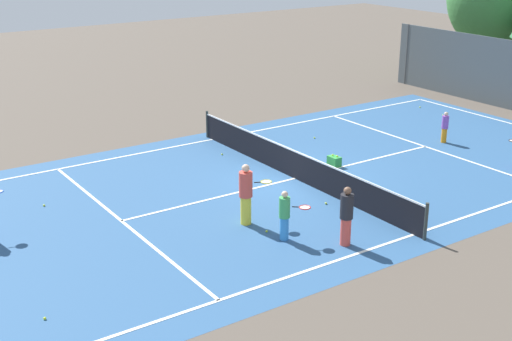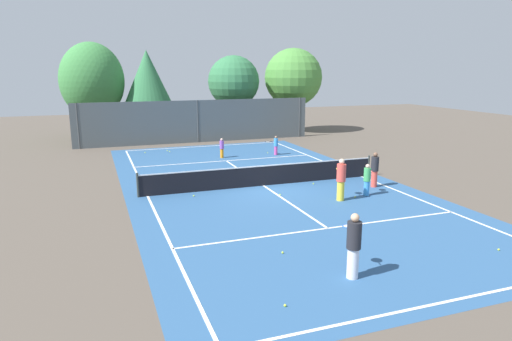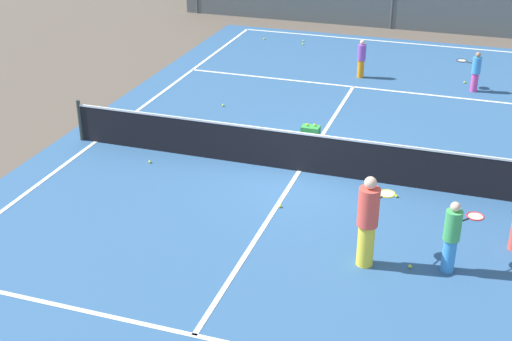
# 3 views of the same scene
# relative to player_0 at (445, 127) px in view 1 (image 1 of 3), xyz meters

# --- Properties ---
(ground_plane) EXTENTS (80.00, 80.00, 0.00)m
(ground_plane) POSITION_rel_player_0_xyz_m (-0.02, -7.43, -0.64)
(ground_plane) COLOR brown
(court_surface) EXTENTS (13.00, 25.00, 0.01)m
(court_surface) POSITION_rel_player_0_xyz_m (-0.02, -7.43, -0.64)
(court_surface) COLOR #2D5684
(court_surface) RESTS_ON ground_plane
(tennis_net) EXTENTS (11.90, 0.10, 1.10)m
(tennis_net) POSITION_rel_player_0_xyz_m (-0.02, -7.43, -0.13)
(tennis_net) COLOR #333833
(tennis_net) RESTS_ON ground_plane
(player_0) EXTENTS (0.27, 0.27, 1.25)m
(player_0) POSITION_rel_player_0_xyz_m (0.00, 0.00, 0.00)
(player_0) COLOR orange
(player_0) RESTS_ON ground_plane
(player_2) EXTENTS (0.75, 0.80, 1.43)m
(player_2) POSITION_rel_player_0_xyz_m (3.69, -10.61, 0.10)
(player_2) COLOR #388CD8
(player_2) RESTS_ON ground_plane
(player_3) EXTENTS (0.65, 0.96, 1.83)m
(player_3) POSITION_rel_player_0_xyz_m (2.19, -10.89, 0.30)
(player_3) COLOR yellow
(player_3) RESTS_ON ground_plane
(player_5) EXTENTS (0.36, 0.36, 1.68)m
(player_5) POSITION_rel_player_0_xyz_m (4.87, -9.44, 0.22)
(player_5) COLOR #E54C3F
(player_5) RESTS_ON ground_plane
(ball_crate) EXTENTS (0.47, 0.32, 0.43)m
(ball_crate) POSITION_rel_player_0_xyz_m (-0.26, -5.47, -0.46)
(ball_crate) COLOR green
(ball_crate) RESTS_ON ground_plane
(tennis_ball_0) EXTENTS (0.07, 0.07, 0.07)m
(tennis_ball_0) POSITION_rel_player_0_xyz_m (-4.39, 3.34, -0.61)
(tennis_ball_0) COLOR #CCE533
(tennis_ball_0) RESTS_ON ground_plane
(tennis_ball_1) EXTENTS (0.07, 0.07, 0.07)m
(tennis_ball_1) POSITION_rel_player_0_xyz_m (-2.88, 3.55, -0.61)
(tennis_ball_1) COLOR #CCE533
(tennis_ball_1) RESTS_ON ground_plane
(tennis_ball_2) EXTENTS (0.07, 0.07, 0.07)m
(tennis_ball_2) POSITION_rel_player_0_xyz_m (2.37, -8.03, -0.61)
(tennis_ball_2) COLOR #CCE533
(tennis_ball_2) RESTS_ON ground_plane
(tennis_ball_3) EXTENTS (0.07, 0.07, 0.07)m
(tennis_ball_3) POSITION_rel_player_0_xyz_m (0.06, -9.30, -0.61)
(tennis_ball_3) COLOR #CCE533
(tennis_ball_3) RESTS_ON ground_plane
(tennis_ball_4) EXTENTS (0.07, 0.07, 0.07)m
(tennis_ball_4) POSITION_rel_player_0_xyz_m (3.02, -10.75, -0.61)
(tennis_ball_4) COLOR #CCE533
(tennis_ball_4) RESTS_ON ground_plane
(tennis_ball_5) EXTENTS (0.07, 0.07, 0.07)m
(tennis_ball_5) POSITION_rel_player_0_xyz_m (4.02, -17.43, -0.61)
(tennis_ball_5) COLOR #CCE533
(tennis_ball_5) RESTS_ON ground_plane
(tennis_ball_6) EXTENTS (0.07, 0.07, 0.07)m
(tennis_ball_6) POSITION_rel_player_0_xyz_m (-2.78, 3.11, -0.61)
(tennis_ball_6) COLOR #CCE533
(tennis_ball_6) RESTS_ON ground_plane
(tennis_ball_7) EXTENTS (0.07, 0.07, 0.07)m
(tennis_ball_7) POSITION_rel_player_0_xyz_m (-2.41, -15.34, -0.61)
(tennis_ball_7) COLOR #CCE533
(tennis_ball_7) RESTS_ON ground_plane
(tennis_ball_10) EXTENTS (0.07, 0.07, 0.07)m
(tennis_ball_10) POSITION_rel_player_0_xyz_m (-3.30, -3.93, -0.61)
(tennis_ball_10) COLOR #CCE533
(tennis_ball_10) RESTS_ON ground_plane
(tennis_ball_11) EXTENTS (0.07, 0.07, 0.07)m
(tennis_ball_11) POSITION_rel_player_0_xyz_m (-2.03, -5.67, -0.61)
(tennis_ball_11) COLOR #CCE533
(tennis_ball_11) RESTS_ON ground_plane
(tennis_ball_12) EXTENTS (0.07, 0.07, 0.07)m
(tennis_ball_12) POSITION_rel_player_0_xyz_m (-3.60, -8.16, -0.61)
(tennis_ball_12) COLOR #CCE533
(tennis_ball_12) RESTS_ON ground_plane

